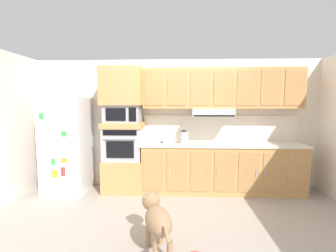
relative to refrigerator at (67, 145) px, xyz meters
name	(u,v)px	position (x,y,z in m)	size (l,w,h in m)	color
ground_plane	(175,208)	(2.05, -0.68, -0.88)	(9.60, 9.60, 0.00)	#9E9389
back_kitchen_wall	(176,124)	(2.05, 0.43, 0.37)	(6.20, 0.12, 2.50)	silver
refrigerator	(67,145)	(0.00, 0.00, 0.00)	(0.76, 0.73, 1.76)	white
oven_base_cabinet	(124,174)	(1.06, 0.07, -0.58)	(0.74, 0.62, 0.60)	tan
built_in_oven	(124,143)	(1.06, 0.07, 0.02)	(0.70, 0.62, 0.60)	#A8AAAF
appliance_mid_shelf	(123,125)	(1.06, 0.07, 0.37)	(0.74, 0.62, 0.10)	tan
microwave	(123,114)	(1.06, 0.07, 0.58)	(0.64, 0.54, 0.32)	#A8AAAF
appliance_upper_cabinet	(123,87)	(1.06, 0.07, 1.08)	(0.74, 0.62, 0.68)	tan
lower_cabinet_run	(221,168)	(2.90, 0.07, -0.44)	(2.93, 0.63, 0.88)	tan
countertop_slab	(222,144)	(2.90, 0.07, 0.02)	(2.97, 0.64, 0.04)	silver
backsplash_panel	(219,128)	(2.90, 0.36, 0.29)	(2.97, 0.02, 0.50)	white
upper_cabinet_with_hood	(221,90)	(2.89, 0.19, 1.02)	(2.93, 0.48, 0.88)	tan
screwdriver	(162,142)	(1.79, 0.06, 0.05)	(0.14, 0.13, 0.03)	black
electric_kettle	(184,137)	(2.19, 0.02, 0.15)	(0.17, 0.17, 0.24)	#A8AAAF
dog	(156,217)	(1.85, -1.75, -0.50)	(0.44, 0.90, 0.59)	#997551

